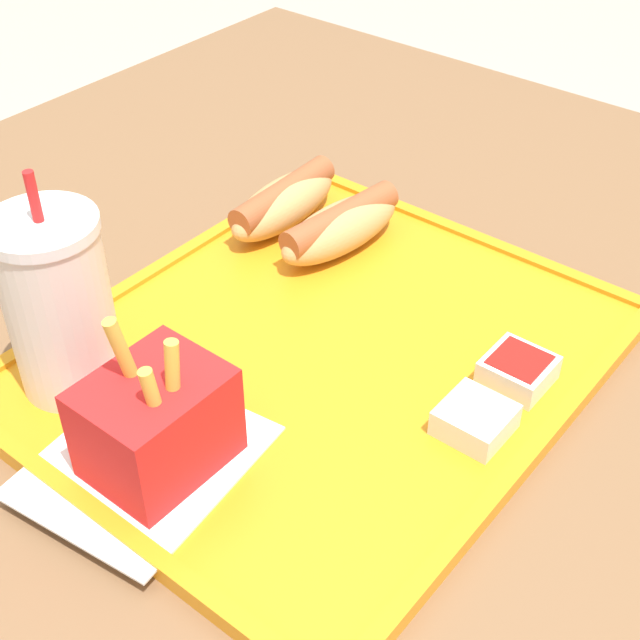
% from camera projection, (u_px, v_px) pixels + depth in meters
% --- Properties ---
extents(dining_table, '(1.07, 0.99, 0.75)m').
position_uv_depth(dining_table, '(309.00, 600.00, 0.94)').
color(dining_table, brown).
rests_on(dining_table, ground_plane).
extents(food_tray, '(0.42, 0.36, 0.01)m').
position_uv_depth(food_tray, '(320.00, 356.00, 0.67)').
color(food_tray, orange).
rests_on(food_tray, dining_table).
extents(paper_napkin, '(0.16, 0.14, 0.00)m').
position_uv_depth(paper_napkin, '(144.00, 461.00, 0.58)').
color(paper_napkin, white).
rests_on(paper_napkin, food_tray).
extents(soda_cup, '(0.07, 0.07, 0.17)m').
position_uv_depth(soda_cup, '(59.00, 305.00, 0.60)').
color(soda_cup, silver).
rests_on(soda_cup, food_tray).
extents(hot_dog_far, '(0.13, 0.05, 0.04)m').
position_uv_depth(hot_dog_far, '(283.00, 201.00, 0.79)').
color(hot_dog_far, tan).
rests_on(hot_dog_far, food_tray).
extents(hot_dog_near, '(0.14, 0.06, 0.04)m').
position_uv_depth(hot_dog_near, '(340.00, 226.00, 0.76)').
color(hot_dog_near, tan).
rests_on(hot_dog_near, food_tray).
extents(fries_carton, '(0.09, 0.07, 0.11)m').
position_uv_depth(fries_carton, '(156.00, 423.00, 0.56)').
color(fries_carton, red).
rests_on(fries_carton, food_tray).
extents(sauce_cup_mayo, '(0.05, 0.05, 0.02)m').
position_uv_depth(sauce_cup_mayo, '(475.00, 419.00, 0.60)').
color(sauce_cup_mayo, silver).
rests_on(sauce_cup_mayo, food_tray).
extents(sauce_cup_ketchup, '(0.05, 0.05, 0.02)m').
position_uv_depth(sauce_cup_ketchup, '(518.00, 370.00, 0.64)').
color(sauce_cup_ketchup, silver).
rests_on(sauce_cup_ketchup, food_tray).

